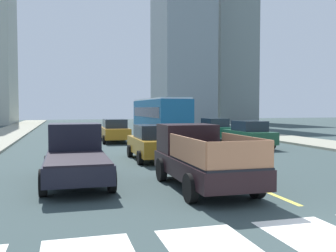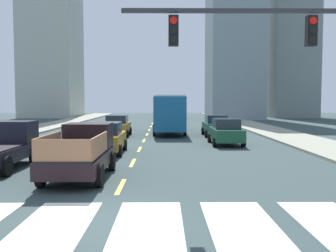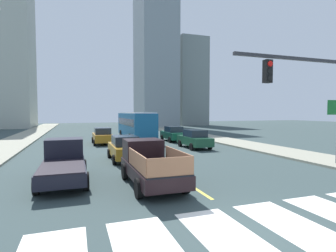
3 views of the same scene
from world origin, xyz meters
The scene contains 24 objects.
ground_plane centered at (0.00, 0.00, 0.00)m, with size 160.00×160.00×0.00m, color #303F40.
sidewalk_right centered at (11.29, 18.00, 0.07)m, with size 3.95×110.00×0.15m, color gray.
crosswalk_stripe_3 centered at (-1.10, 0.00, 0.00)m, with size 1.63×3.80×0.01m, color white.
crosswalk_stripe_4 centered at (1.10, 0.00, 0.00)m, with size 1.63×3.80×0.01m, color white.
crosswalk_stripe_5 centered at (3.31, 0.00, 0.00)m, with size 1.63×3.80×0.01m, color white.
crosswalk_stripe_6 centered at (5.51, 0.00, 0.00)m, with size 1.63×3.80×0.01m, color white.
lane_dash_0 centered at (0.00, 4.00, 0.00)m, with size 0.16×2.40×0.01m, color #E4D349.
lane_dash_1 centered at (0.00, 9.00, 0.00)m, with size 0.16×2.40×0.01m, color #E4D349.
lane_dash_2 centered at (0.00, 14.00, 0.00)m, with size 0.16×2.40×0.01m, color #E4D349.
lane_dash_3 centered at (0.00, 19.00, 0.00)m, with size 0.16×2.40×0.01m, color #E4D349.
lane_dash_4 centered at (0.00, 24.00, 0.00)m, with size 0.16×2.40×0.01m, color #E4D349.
lane_dash_5 centered at (0.00, 29.00, 0.00)m, with size 0.16×2.40×0.01m, color #E4D349.
lane_dash_6 centered at (0.00, 34.00, 0.00)m, with size 0.16×2.40×0.01m, color #E4D349.
lane_dash_7 centered at (0.00, 39.00, 0.00)m, with size 0.16×2.40×0.01m, color #E4D349.
pickup_stakebed centered at (-1.68, 5.88, 0.94)m, with size 2.18×5.20×1.96m.
pickup_dark centered at (-5.51, 7.74, 0.92)m, with size 2.18×5.20×1.96m.
city_bus centered at (1.90, 25.47, 1.95)m, with size 2.72×10.80×3.32m.
sedan_far centered at (5.65, 22.37, 0.86)m, with size 2.02×4.40×1.72m.
sedan_mid centered at (-1.74, 12.23, 0.86)m, with size 2.02×4.40×1.72m.
sedan_near_left centered at (5.51, 16.29, 0.86)m, with size 2.02×4.40×1.72m.
sedan_near_right centered at (-2.31, 22.33, 0.86)m, with size 2.02×4.40×1.72m.
tower_tall_centre centered at (-17.86, 58.59, 15.26)m, with size 8.61×11.55×30.51m, color #A9AFA2.
block_mid_left centered at (12.32, 52.08, 14.93)m, with size 7.87×10.85×29.85m, color gray.
block_mid_right centered at (22.93, 57.87, 10.99)m, with size 7.25×10.04×21.98m, color gray.
Camera 2 is at (1.48, -9.00, 2.92)m, focal length 41.51 mm.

